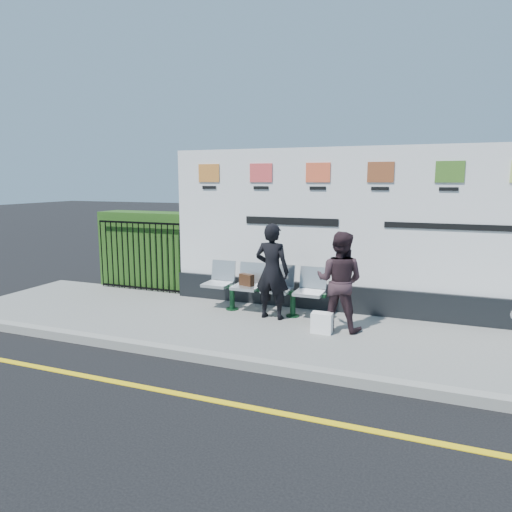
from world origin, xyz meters
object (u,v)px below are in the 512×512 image
Objects in this scene: billboard at (378,243)px; woman_right at (339,281)px; woman_left at (272,271)px; bench at (262,300)px.

billboard reaches higher than woman_right.
billboard is 4.75× the size of woman_left.
billboard is at bearing 20.15° from bench.
woman_right reaches higher than bench.
woman_right is at bearing -112.74° from billboard.
bench is 0.70m from woman_left.
billboard is 2.33m from bench.
billboard is 3.51× the size of bench.
bench is at bearing -160.62° from billboard.
billboard is 4.96× the size of woman_right.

